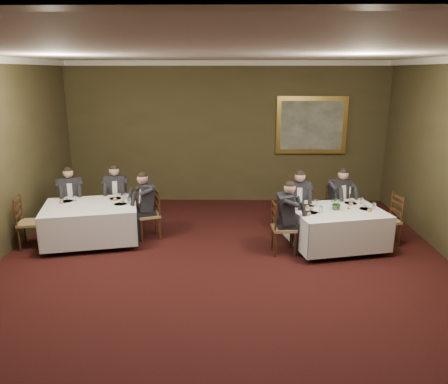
{
  "coord_description": "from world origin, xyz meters",
  "views": [
    {
      "loc": [
        0.13,
        -5.95,
        3.25
      ],
      "look_at": [
        -0.01,
        1.62,
        1.15
      ],
      "focal_mm": 35.0,
      "sensor_mm": 36.0,
      "label": 1
    }
  ],
  "objects_px": {
    "diner_main_backleft": "(298,211)",
    "painting": "(311,125)",
    "chair_sec_backleft": "(72,216)",
    "diner_main_endleft": "(284,227)",
    "diner_sec_backleft": "(71,206)",
    "chair_sec_endright": "(149,224)",
    "diner_sec_backright": "(117,203)",
    "chair_sec_endleft": "(31,233)",
    "table_second": "(91,220)",
    "table_main": "(336,226)",
    "chair_main_endleft": "(283,238)",
    "chair_main_endright": "(386,230)",
    "chair_main_backleft": "(297,221)",
    "diner_sec_endright": "(148,214)",
    "centerpiece": "(337,202)",
    "diner_main_backright": "(338,208)",
    "candlestick": "(349,201)",
    "chair_main_backright": "(337,218)",
    "chair_sec_backright": "(118,213)"
  },
  "relations": [
    {
      "from": "diner_main_backleft",
      "to": "painting",
      "type": "distance_m",
      "value": 2.87
    },
    {
      "from": "chair_sec_backleft",
      "to": "diner_main_endleft",
      "type": "bearing_deg",
      "value": 140.74
    },
    {
      "from": "diner_sec_backleft",
      "to": "chair_sec_endright",
      "type": "distance_m",
      "value": 1.83
    },
    {
      "from": "diner_sec_backright",
      "to": "chair_sec_endleft",
      "type": "xyz_separation_m",
      "value": [
        -1.34,
        -1.23,
        -0.23
      ]
    },
    {
      "from": "table_second",
      "to": "diner_main_endleft",
      "type": "bearing_deg",
      "value": -6.92
    },
    {
      "from": "table_main",
      "to": "chair_sec_endright",
      "type": "distance_m",
      "value": 3.66
    },
    {
      "from": "diner_main_endleft",
      "to": "chair_sec_backleft",
      "type": "xyz_separation_m",
      "value": [
        -4.36,
        1.22,
        -0.23
      ]
    },
    {
      "from": "chair_main_endleft",
      "to": "chair_main_endright",
      "type": "distance_m",
      "value": 2.1
    },
    {
      "from": "chair_main_backleft",
      "to": "diner_sec_endright",
      "type": "bearing_deg",
      "value": 5.69
    },
    {
      "from": "chair_sec_backleft",
      "to": "diner_sec_backleft",
      "type": "distance_m",
      "value": 0.23
    },
    {
      "from": "centerpiece",
      "to": "chair_sec_backleft",
      "type": "bearing_deg",
      "value": 169.7
    },
    {
      "from": "chair_main_backleft",
      "to": "chair_main_endleft",
      "type": "relative_size",
      "value": 1.0
    },
    {
      "from": "chair_sec_backleft",
      "to": "painting",
      "type": "xyz_separation_m",
      "value": [
        5.37,
        2.14,
        1.67
      ]
    },
    {
      "from": "table_second",
      "to": "centerpiece",
      "type": "relative_size",
      "value": 7.35
    },
    {
      "from": "table_main",
      "to": "chair_main_backleft",
      "type": "relative_size",
      "value": 1.91
    },
    {
      "from": "diner_main_backleft",
      "to": "diner_sec_backright",
      "type": "height_order",
      "value": "same"
    },
    {
      "from": "chair_main_backleft",
      "to": "diner_sec_endright",
      "type": "distance_m",
      "value": 3.03
    },
    {
      "from": "diner_main_backright",
      "to": "diner_sec_backleft",
      "type": "distance_m",
      "value": 5.62
    },
    {
      "from": "diner_sec_endright",
      "to": "candlestick",
      "type": "xyz_separation_m",
      "value": [
        3.85,
        -0.4,
        0.41
      ]
    },
    {
      "from": "chair_sec_backleft",
      "to": "candlestick",
      "type": "relative_size",
      "value": 2.27
    },
    {
      "from": "painting",
      "to": "diner_main_backleft",
      "type": "bearing_deg",
      "value": -104.49
    },
    {
      "from": "chair_sec_backleft",
      "to": "centerpiece",
      "type": "height_order",
      "value": "centerpiece"
    },
    {
      "from": "chair_sec_backleft",
      "to": "diner_sec_backright",
      "type": "xyz_separation_m",
      "value": [
        0.92,
        0.2,
        0.23
      ]
    },
    {
      "from": "diner_sec_backright",
      "to": "chair_main_backleft",
      "type": "bearing_deg",
      "value": 165.64
    },
    {
      "from": "table_main",
      "to": "chair_main_backright",
      "type": "xyz_separation_m",
      "value": [
        0.24,
        0.93,
        -0.17
      ]
    },
    {
      "from": "chair_main_backright",
      "to": "centerpiece",
      "type": "xyz_separation_m",
      "value": [
        -0.26,
        -0.92,
        0.62
      ]
    },
    {
      "from": "chair_main_endleft",
      "to": "chair_sec_endright",
      "type": "height_order",
      "value": "same"
    },
    {
      "from": "chair_main_endright",
      "to": "diner_sec_backright",
      "type": "distance_m",
      "value": 5.56
    },
    {
      "from": "centerpiece",
      "to": "chair_sec_backright",
      "type": "bearing_deg",
      "value": 164.98
    },
    {
      "from": "table_second",
      "to": "diner_sec_backright",
      "type": "bearing_deg",
      "value": 75.26
    },
    {
      "from": "centerpiece",
      "to": "chair_main_backright",
      "type": "bearing_deg",
      "value": 74.13
    },
    {
      "from": "diner_main_backleft",
      "to": "painting",
      "type": "xyz_separation_m",
      "value": [
        0.62,
        2.41,
        1.45
      ]
    },
    {
      "from": "chair_sec_backright",
      "to": "candlestick",
      "type": "height_order",
      "value": "candlestick"
    },
    {
      "from": "diner_main_backright",
      "to": "chair_main_endright",
      "type": "relative_size",
      "value": 1.35
    },
    {
      "from": "candlestick",
      "to": "painting",
      "type": "bearing_deg",
      "value": 94.15
    },
    {
      "from": "chair_main_backright",
      "to": "diner_sec_backright",
      "type": "bearing_deg",
      "value": -25.33
    },
    {
      "from": "table_main",
      "to": "chair_sec_backleft",
      "type": "height_order",
      "value": "chair_sec_backleft"
    },
    {
      "from": "diner_main_backright",
      "to": "chair_main_endleft",
      "type": "relative_size",
      "value": 1.35
    },
    {
      "from": "candlestick",
      "to": "chair_main_backleft",
      "type": "bearing_deg",
      "value": 141.68
    },
    {
      "from": "chair_sec_endleft",
      "to": "centerpiece",
      "type": "relative_size",
      "value": 3.64
    },
    {
      "from": "diner_sec_backleft",
      "to": "chair_sec_backright",
      "type": "height_order",
      "value": "diner_sec_backleft"
    },
    {
      "from": "table_main",
      "to": "diner_main_backleft",
      "type": "bearing_deg",
      "value": 130.73
    },
    {
      "from": "diner_main_backright",
      "to": "diner_sec_backright",
      "type": "height_order",
      "value": "same"
    },
    {
      "from": "diner_sec_backright",
      "to": "candlestick",
      "type": "distance_m",
      "value": 4.82
    },
    {
      "from": "chair_main_endright",
      "to": "diner_sec_backright",
      "type": "height_order",
      "value": "diner_sec_backright"
    },
    {
      "from": "chair_main_backright",
      "to": "diner_main_endleft",
      "type": "height_order",
      "value": "diner_main_endleft"
    },
    {
      "from": "chair_sec_endleft",
      "to": "table_main",
      "type": "bearing_deg",
      "value": 80.66
    },
    {
      "from": "candlestick",
      "to": "table_second",
      "type": "bearing_deg",
      "value": 178.26
    },
    {
      "from": "chair_sec_endleft",
      "to": "centerpiece",
      "type": "height_order",
      "value": "centerpiece"
    },
    {
      "from": "chair_main_backright",
      "to": "chair_sec_backleft",
      "type": "relative_size",
      "value": 1.0
    }
  ]
}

